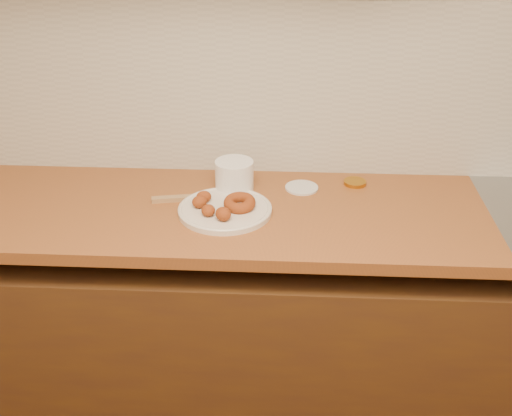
% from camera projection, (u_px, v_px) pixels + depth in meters
% --- Properties ---
extents(wall_back, '(4.00, 0.02, 2.70)m').
position_uv_depth(wall_back, '(335.00, 46.00, 2.12)').
color(wall_back, beige).
rests_on(wall_back, ground).
extents(base_cabinet, '(3.60, 0.60, 0.77)m').
position_uv_depth(base_cabinet, '(324.00, 336.00, 2.30)').
color(base_cabinet, '#4F2F12').
rests_on(base_cabinet, floor).
extents(butcher_block, '(2.30, 0.62, 0.04)m').
position_uv_depth(butcher_block, '(132.00, 210.00, 2.10)').
color(butcher_block, '#955121').
rests_on(butcher_block, base_cabinet).
extents(backsplash, '(3.60, 0.02, 0.60)m').
position_uv_depth(backsplash, '(333.00, 91.00, 2.18)').
color(backsplash, '#B8B5A5').
rests_on(backsplash, wall_back).
extents(donut_plate, '(0.30, 0.30, 0.02)m').
position_uv_depth(donut_plate, '(225.00, 210.00, 2.04)').
color(donut_plate, silver).
rests_on(donut_plate, butcher_block).
extents(ring_donut, '(0.10, 0.11, 0.05)m').
position_uv_depth(ring_donut, '(239.00, 203.00, 2.03)').
color(ring_donut, brown).
rests_on(ring_donut, donut_plate).
extents(fried_dough_chunks, '(0.15, 0.17, 0.04)m').
position_uv_depth(fried_dough_chunks, '(209.00, 206.00, 2.00)').
color(fried_dough_chunks, brown).
rests_on(fried_dough_chunks, donut_plate).
extents(plastic_tub, '(0.17, 0.17, 0.11)m').
position_uv_depth(plastic_tub, '(234.00, 176.00, 2.15)').
color(plastic_tub, white).
rests_on(plastic_tub, butcher_block).
extents(tub_lid, '(0.13, 0.13, 0.01)m').
position_uv_depth(tub_lid, '(302.00, 188.00, 2.19)').
color(tub_lid, silver).
rests_on(tub_lid, butcher_block).
extents(brass_jar_lid, '(0.09, 0.09, 0.01)m').
position_uv_depth(brass_jar_lid, '(355.00, 183.00, 2.22)').
color(brass_jar_lid, '#B7801E').
rests_on(brass_jar_lid, butcher_block).
extents(wooden_utensil, '(0.20, 0.06, 0.02)m').
position_uv_depth(wooden_utensil, '(183.00, 198.00, 2.11)').
color(wooden_utensil, '#9B774B').
rests_on(wooden_utensil, butcher_block).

